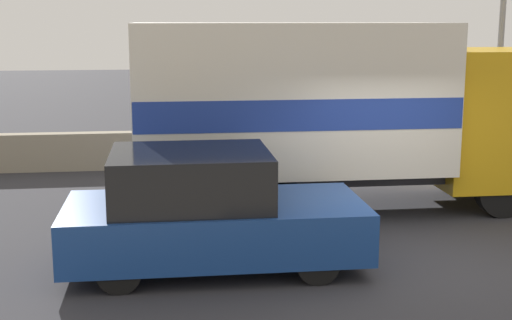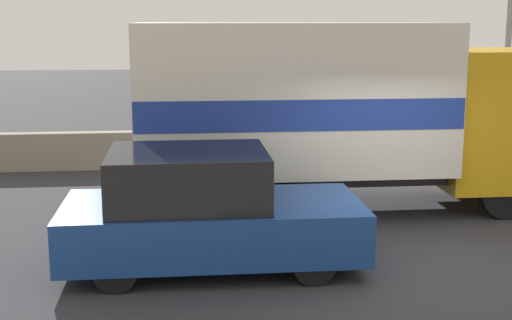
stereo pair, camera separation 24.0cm
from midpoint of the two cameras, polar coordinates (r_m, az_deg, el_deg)
name	(u,v)px [view 2 (the right image)]	position (r m, az deg, el deg)	size (l,w,h in m)	color
ground_plane	(416,264)	(10.26, 13.34, -8.08)	(80.00, 80.00, 0.00)	#2D2D33
stone_wall_backdrop	(320,146)	(16.70, 5.56, 1.09)	(60.00, 0.35, 0.84)	gray
street_lamp	(511,0)	(17.39, 20.10, 11.94)	(0.56, 0.28, 6.44)	gray
box_truck	(329,106)	(12.50, 6.37, 4.30)	(7.17, 2.58, 3.28)	gold
car_hatchback	(205,212)	(9.69, -3.39, -4.15)	(4.04, 1.89, 1.62)	navy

